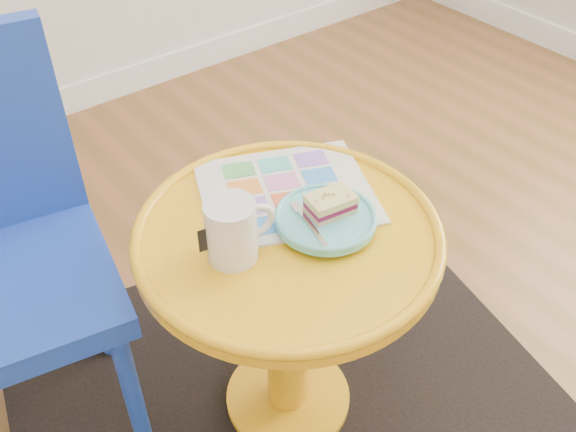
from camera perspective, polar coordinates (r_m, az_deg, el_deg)
rug at (r=1.69m, az=0.00°, el=-15.94°), size 1.50×1.35×0.01m
side_table at (r=1.37m, az=0.00°, el=-6.44°), size 0.61×0.61×0.58m
newspaper at (r=1.34m, az=-0.17°, el=2.15°), size 0.44×0.41×0.01m
mug at (r=1.17m, az=-4.95°, el=-1.16°), size 0.14×0.10×0.12m
plate at (r=1.25m, az=3.37°, el=-0.29°), size 0.20×0.20×0.02m
cake_slice at (r=1.25m, az=3.80°, el=1.09°), size 0.10×0.07×0.04m
fork at (r=1.23m, az=1.81°, el=-0.57°), size 0.05×0.14×0.00m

